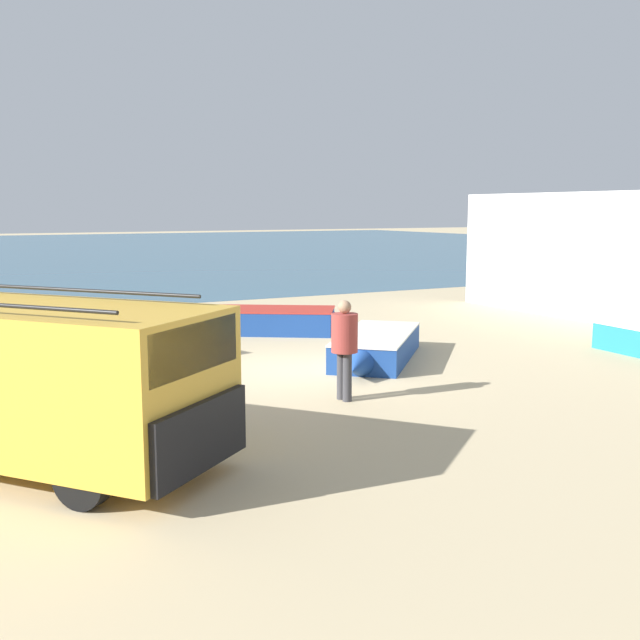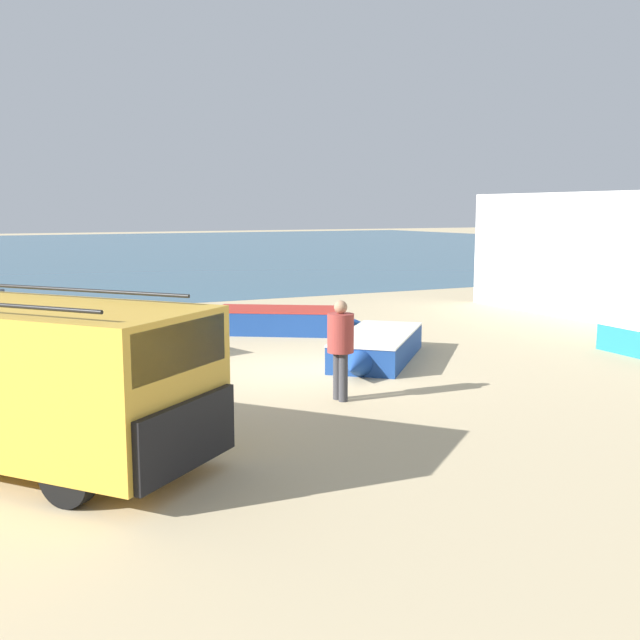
% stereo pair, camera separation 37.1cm
% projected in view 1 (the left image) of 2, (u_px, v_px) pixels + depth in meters
% --- Properties ---
extents(ground_plane, '(200.00, 200.00, 0.00)m').
position_uv_depth(ground_plane, '(293.00, 371.00, 15.74)').
color(ground_plane, tan).
extents(sea_water, '(120.00, 80.00, 0.01)m').
position_uv_depth(sea_water, '(15.00, 251.00, 61.17)').
color(sea_water, '#33607A').
rests_on(sea_water, ground_plane).
extents(harbor_wall, '(0.50, 13.43, 3.89)m').
position_uv_depth(harbor_wall, '(624.00, 259.00, 21.46)').
color(harbor_wall, silver).
rests_on(harbor_wall, ground_plane).
extents(parked_van, '(4.81, 5.26, 2.28)m').
position_uv_depth(parked_van, '(34.00, 378.00, 9.75)').
color(parked_van, gold).
rests_on(parked_van, ground_plane).
extents(fishing_rowboat_0, '(3.79, 4.00, 0.61)m').
position_uv_depth(fishing_rowboat_0, '(376.00, 347.00, 16.71)').
color(fishing_rowboat_0, navy).
rests_on(fishing_rowboat_0, ground_plane).
extents(fishing_rowboat_1, '(4.01, 3.18, 0.66)m').
position_uv_depth(fishing_rowboat_1, '(278.00, 321.00, 20.57)').
color(fishing_rowboat_1, navy).
rests_on(fishing_rowboat_1, ground_plane).
extents(fishing_rowboat_3, '(3.85, 2.39, 0.68)m').
position_uv_depth(fishing_rowboat_3, '(121.00, 347.00, 16.54)').
color(fishing_rowboat_3, '#234CA3').
rests_on(fishing_rowboat_3, ground_plane).
extents(fisherman_1, '(0.47, 0.47, 1.79)m').
position_uv_depth(fisherman_1, '(344.00, 341.00, 13.15)').
color(fisherman_1, '#38383D').
rests_on(fisherman_1, ground_plane).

